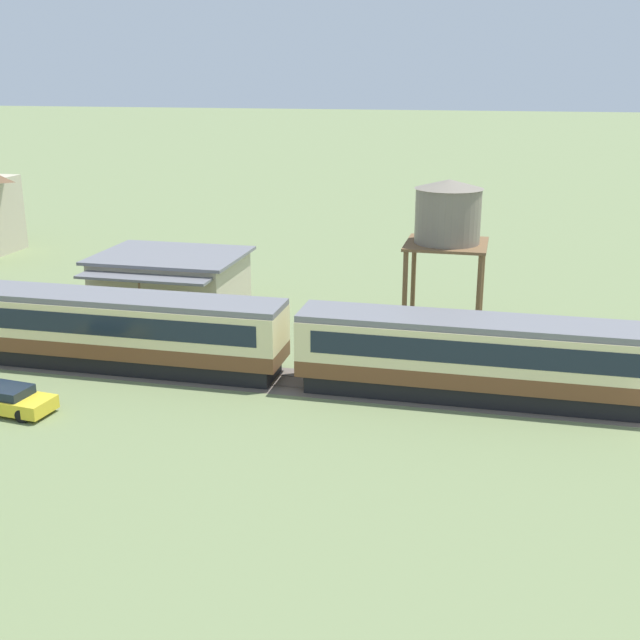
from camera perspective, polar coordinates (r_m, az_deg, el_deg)
name	(u,v)px	position (r m, az deg, el deg)	size (l,w,h in m)	color
passenger_train	(297,341)	(39.59, -1.66, -1.50)	(84.97, 3.16, 3.92)	brown
railway_track	(226,376)	(41.41, -6.72, -3.95)	(147.82, 3.60, 0.04)	#665B51
station_building	(171,281)	(53.17, -10.52, 2.75)	(9.36, 8.53, 3.65)	#BCB293
water_tower	(448,216)	(45.64, 9.07, 7.33)	(4.54, 4.54, 9.23)	brown
parked_car_yellow	(10,400)	(39.35, -21.19, -5.32)	(4.18, 2.20, 1.22)	yellow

